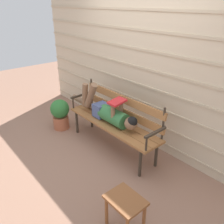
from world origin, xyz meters
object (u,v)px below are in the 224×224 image
(reclining_person, at_px, (107,111))
(footstool, at_px, (125,205))
(park_bench, at_px, (115,118))
(potted_plant, at_px, (60,113))

(reclining_person, distance_m, footstool, 1.62)
(park_bench, bearing_deg, footstool, -37.51)
(reclining_person, bearing_deg, potted_plant, -163.32)
(reclining_person, height_order, footstool, reclining_person)
(footstool, xyz_separation_m, potted_plant, (-2.34, 0.57, -0.00))
(footstool, bearing_deg, park_bench, 142.49)
(reclining_person, relative_size, footstool, 4.30)
(park_bench, xyz_separation_m, reclining_person, (-0.11, -0.07, 0.10))
(reclining_person, distance_m, potted_plant, 1.09)
(potted_plant, bearing_deg, reclining_person, 16.68)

